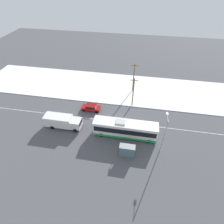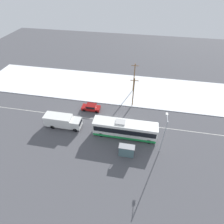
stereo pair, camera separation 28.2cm
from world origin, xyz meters
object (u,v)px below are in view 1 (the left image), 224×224
(streetlamp, at_px, (165,131))
(box_truck, at_px, (62,121))
(pedestrian_at_stop, at_px, (129,146))
(utility_pole_roadside, at_px, (133,92))
(utility_pole_snowlot, at_px, (134,77))
(city_bus, at_px, (125,129))
(bus_shelter, at_px, (127,150))
(sedan_car, at_px, (91,107))

(streetlamp, bearing_deg, box_truck, 173.34)
(streetlamp, bearing_deg, pedestrian_at_stop, -166.69)
(pedestrian_at_stop, height_order, utility_pole_roadside, utility_pole_roadside)
(box_truck, bearing_deg, utility_pole_snowlot, 50.73)
(city_bus, height_order, bus_shelter, city_bus)
(utility_pole_roadside, distance_m, utility_pole_snowlot, 6.33)
(streetlamp, bearing_deg, bus_shelter, -155.26)
(pedestrian_at_stop, bearing_deg, box_truck, 165.53)
(sedan_car, height_order, pedestrian_at_stop, pedestrian_at_stop)
(sedan_car, relative_size, bus_shelter, 1.54)
(box_truck, relative_size, sedan_car, 1.77)
(city_bus, relative_size, utility_pole_roadside, 1.67)
(bus_shelter, bearing_deg, utility_pole_snowlot, 91.97)
(bus_shelter, bearing_deg, streetlamp, 24.74)
(bus_shelter, height_order, utility_pole_roadside, utility_pole_roadside)
(bus_shelter, distance_m, utility_pole_snowlot, 21.08)
(city_bus, bearing_deg, utility_pole_snowlot, 89.33)
(utility_pole_snowlot, bearing_deg, sedan_car, -131.95)
(sedan_car, distance_m, pedestrian_at_stop, 13.83)
(streetlamp, xyz_separation_m, utility_pole_snowlot, (-6.59, 18.23, -0.65))
(box_truck, xyz_separation_m, utility_pole_roadside, (13.45, 9.63, 2.26))
(utility_pole_snowlot, bearing_deg, streetlamp, -70.14)
(city_bus, distance_m, pedestrian_at_stop, 3.70)
(utility_pole_roadside, bearing_deg, utility_pole_snowlot, 93.76)
(pedestrian_at_stop, height_order, utility_pole_snowlot, utility_pole_snowlot)
(bus_shelter, relative_size, utility_pole_roadside, 0.37)
(city_bus, xyz_separation_m, utility_pole_roadside, (0.60, 9.80, 2.07))
(box_truck, relative_size, utility_pole_snowlot, 0.98)
(city_bus, bearing_deg, box_truck, 179.25)
(streetlamp, distance_m, utility_pole_snowlot, 19.40)
(sedan_car, xyz_separation_m, streetlamp, (15.33, -8.50, 3.86))
(bus_shelter, distance_m, utility_pole_roadside, 14.79)
(city_bus, distance_m, utility_pole_snowlot, 16.27)
(utility_pole_snowlot, bearing_deg, city_bus, -90.67)
(city_bus, distance_m, sedan_car, 10.72)
(sedan_car, bearing_deg, bus_shelter, 130.21)
(box_truck, bearing_deg, utility_pole_roadside, 35.61)
(streetlamp, height_order, utility_pole_roadside, streetlamp)
(pedestrian_at_stop, distance_m, bus_shelter, 1.51)
(box_truck, relative_size, bus_shelter, 2.73)
(city_bus, height_order, utility_pole_roadside, utility_pole_roadside)
(pedestrian_at_stop, relative_size, streetlamp, 0.25)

